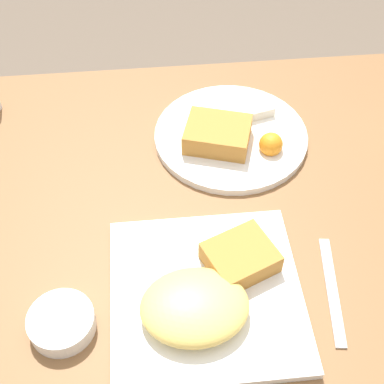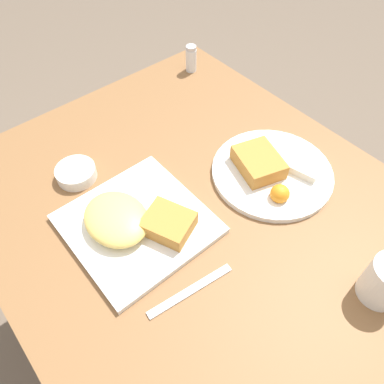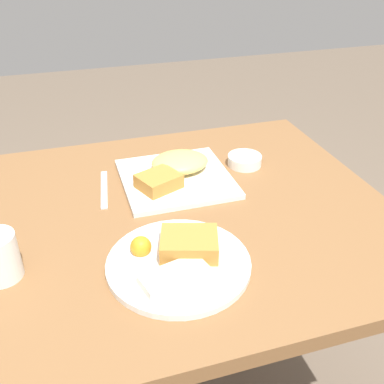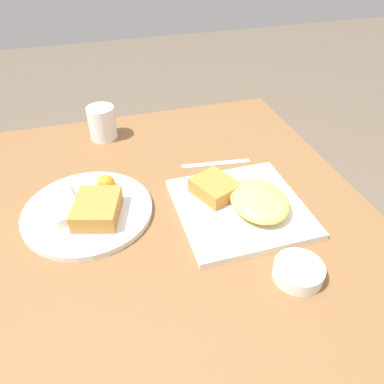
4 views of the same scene
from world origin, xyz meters
name	(u,v)px [view 4 (image 4 of 4)]	position (x,y,z in m)	size (l,w,h in m)	color
ground_plane	(184,374)	(0.00, 0.00, 0.00)	(8.00, 8.00, 0.00)	brown
dining_table	(180,240)	(0.00, 0.00, 0.68)	(1.02, 0.88, 0.77)	brown
plate_square_near	(244,202)	(-0.03, -0.14, 0.79)	(0.28, 0.28, 0.06)	white
plate_oval_far	(89,209)	(0.05, 0.20, 0.78)	(0.29, 0.29, 0.05)	white
sauce_ramekin	(298,271)	(-0.24, -0.17, 0.78)	(0.09, 0.09, 0.03)	white
butter_knife	(216,164)	(0.16, -0.15, 0.77)	(0.04, 0.19, 0.00)	silver
coffee_mug	(102,123)	(0.39, 0.12, 0.82)	(0.08, 0.08, 0.10)	white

